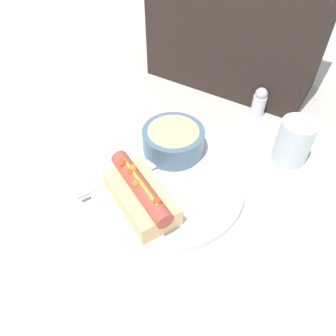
# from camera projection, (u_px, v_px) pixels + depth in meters

# --- Properties ---
(ground_plane) EXTENTS (4.00, 4.00, 0.00)m
(ground_plane) POSITION_uv_depth(u_px,v_px,m) (168.00, 186.00, 0.60)
(ground_plane) COLOR #BCB7AD
(dinner_plate) EXTENTS (0.28, 0.28, 0.02)m
(dinner_plate) POSITION_uv_depth(u_px,v_px,m) (168.00, 184.00, 0.60)
(dinner_plate) COLOR white
(dinner_plate) RESTS_ON ground_plane
(hot_dog) EXTENTS (0.16, 0.13, 0.07)m
(hot_dog) POSITION_uv_depth(u_px,v_px,m) (141.00, 194.00, 0.54)
(hot_dog) COLOR #E5C17F
(hot_dog) RESTS_ON dinner_plate
(soup_bowl) EXTENTS (0.12, 0.12, 0.05)m
(soup_bowl) POSITION_uv_depth(u_px,v_px,m) (173.00, 140.00, 0.63)
(soup_bowl) COLOR slate
(soup_bowl) RESTS_ON dinner_plate
(spoon) EXTENTS (0.09, 0.16, 0.01)m
(spoon) POSITION_uv_depth(u_px,v_px,m) (141.00, 168.00, 0.61)
(spoon) COLOR #B7B7BC
(spoon) RESTS_ON dinner_plate
(drinking_glass) EXTENTS (0.07, 0.07, 0.09)m
(drinking_glass) POSITION_uv_depth(u_px,v_px,m) (294.00, 142.00, 0.62)
(drinking_glass) COLOR silver
(drinking_glass) RESTS_ON ground_plane
(salt_shaker) EXTENTS (0.03, 0.03, 0.07)m
(salt_shaker) POSITION_uv_depth(u_px,v_px,m) (259.00, 101.00, 0.73)
(salt_shaker) COLOR silver
(salt_shaker) RESTS_ON ground_plane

